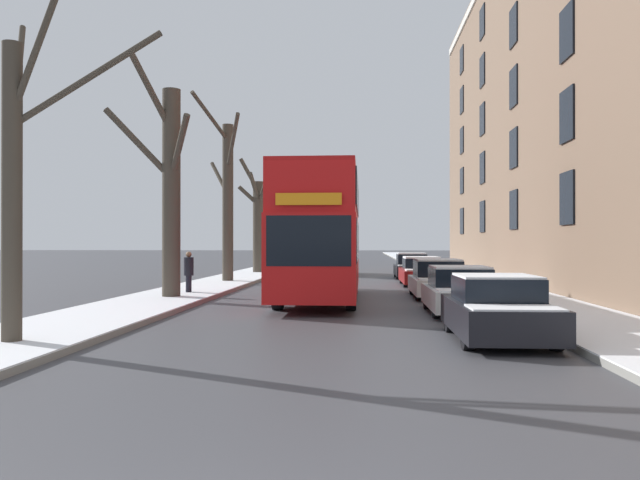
{
  "coord_description": "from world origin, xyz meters",
  "views": [
    {
      "loc": [
        0.69,
        -3.29,
        2.0
      ],
      "look_at": [
        -0.43,
        13.15,
        2.07
      ],
      "focal_mm": 35.0,
      "sensor_mm": 36.0,
      "label": 1
    }
  ],
  "objects_px": {
    "bare_tree_left_0": "(19,173)",
    "bare_tree_left_3": "(258,222)",
    "parked_car_1": "(460,292)",
    "parked_car_4": "(412,267)",
    "oncoming_van": "(331,254)",
    "bare_tree_left_2": "(227,197)",
    "parked_car_0": "(497,310)",
    "pedestrian_left_sidewalk": "(189,272)",
    "parked_car_3": "(421,272)",
    "double_decker_bus": "(321,230)",
    "bare_tree_left_1": "(169,187)",
    "parked_car_2": "(438,280)"
  },
  "relations": [
    {
      "from": "bare_tree_left_3",
      "to": "parked_car_3",
      "type": "height_order",
      "value": "bare_tree_left_3"
    },
    {
      "from": "parked_car_0",
      "to": "parked_car_3",
      "type": "bearing_deg",
      "value": 90.0
    },
    {
      "from": "double_decker_bus",
      "to": "parked_car_3",
      "type": "height_order",
      "value": "double_decker_bus"
    },
    {
      "from": "parked_car_0",
      "to": "parked_car_4",
      "type": "bearing_deg",
      "value": 90.0
    },
    {
      "from": "parked_car_3",
      "to": "parked_car_4",
      "type": "xyz_separation_m",
      "value": [
        -0.0,
        5.94,
        0.03
      ]
    },
    {
      "from": "parked_car_1",
      "to": "parked_car_2",
      "type": "xyz_separation_m",
      "value": [
        -0.0,
        5.23,
        0.02
      ]
    },
    {
      "from": "parked_car_1",
      "to": "parked_car_4",
      "type": "bearing_deg",
      "value": 90.0
    },
    {
      "from": "parked_car_0",
      "to": "oncoming_van",
      "type": "relative_size",
      "value": 0.78
    },
    {
      "from": "bare_tree_left_0",
      "to": "parked_car_1",
      "type": "xyz_separation_m",
      "value": [
        9.25,
        6.51,
        -2.7
      ]
    },
    {
      "from": "bare_tree_left_0",
      "to": "oncoming_van",
      "type": "bearing_deg",
      "value": 80.78
    },
    {
      "from": "bare_tree_left_1",
      "to": "parked_car_2",
      "type": "height_order",
      "value": "bare_tree_left_1"
    },
    {
      "from": "parked_car_1",
      "to": "parked_car_3",
      "type": "relative_size",
      "value": 0.87
    },
    {
      "from": "bare_tree_left_0",
      "to": "parked_car_4",
      "type": "height_order",
      "value": "bare_tree_left_0"
    },
    {
      "from": "parked_car_0",
      "to": "parked_car_1",
      "type": "height_order",
      "value": "parked_car_1"
    },
    {
      "from": "bare_tree_left_0",
      "to": "double_decker_bus",
      "type": "xyz_separation_m",
      "value": [
        5.06,
        10.12,
        -0.88
      ]
    },
    {
      "from": "parked_car_0",
      "to": "oncoming_van",
      "type": "bearing_deg",
      "value": 100.19
    },
    {
      "from": "bare_tree_left_0",
      "to": "bare_tree_left_2",
      "type": "height_order",
      "value": "bare_tree_left_2"
    },
    {
      "from": "bare_tree_left_2",
      "to": "parked_car_3",
      "type": "distance_m",
      "value": 10.02
    },
    {
      "from": "bare_tree_left_3",
      "to": "pedestrian_left_sidewalk",
      "type": "height_order",
      "value": "bare_tree_left_3"
    },
    {
      "from": "bare_tree_left_2",
      "to": "parked_car_3",
      "type": "height_order",
      "value": "bare_tree_left_2"
    },
    {
      "from": "parked_car_4",
      "to": "parked_car_1",
      "type": "bearing_deg",
      "value": -90.0
    },
    {
      "from": "bare_tree_left_0",
      "to": "parked_car_0",
      "type": "bearing_deg",
      "value": 9.98
    },
    {
      "from": "double_decker_bus",
      "to": "oncoming_van",
      "type": "xyz_separation_m",
      "value": [
        -0.53,
        17.79,
        -1.18
      ]
    },
    {
      "from": "double_decker_bus",
      "to": "parked_car_2",
      "type": "bearing_deg",
      "value": 21.15
    },
    {
      "from": "bare_tree_left_0",
      "to": "bare_tree_left_2",
      "type": "relative_size",
      "value": 0.8
    },
    {
      "from": "bare_tree_left_2",
      "to": "oncoming_van",
      "type": "height_order",
      "value": "bare_tree_left_2"
    },
    {
      "from": "bare_tree_left_0",
      "to": "parked_car_4",
      "type": "distance_m",
      "value": 25.95
    },
    {
      "from": "bare_tree_left_1",
      "to": "parked_car_0",
      "type": "height_order",
      "value": "bare_tree_left_1"
    },
    {
      "from": "parked_car_4",
      "to": "oncoming_van",
      "type": "height_order",
      "value": "oncoming_van"
    },
    {
      "from": "bare_tree_left_0",
      "to": "bare_tree_left_3",
      "type": "relative_size",
      "value": 0.97
    },
    {
      "from": "bare_tree_left_0",
      "to": "bare_tree_left_1",
      "type": "relative_size",
      "value": 0.87
    },
    {
      "from": "bare_tree_left_2",
      "to": "oncoming_van",
      "type": "xyz_separation_m",
      "value": [
        4.62,
        9.38,
        -2.98
      ]
    },
    {
      "from": "bare_tree_left_1",
      "to": "pedestrian_left_sidewalk",
      "type": "xyz_separation_m",
      "value": [
        0.14,
        1.89,
        -3.0
      ]
    },
    {
      "from": "parked_car_2",
      "to": "parked_car_1",
      "type": "bearing_deg",
      "value": -90.0
    },
    {
      "from": "bare_tree_left_1",
      "to": "bare_tree_left_2",
      "type": "height_order",
      "value": "bare_tree_left_2"
    },
    {
      "from": "double_decker_bus",
      "to": "parked_car_0",
      "type": "bearing_deg",
      "value": -63.74
    },
    {
      "from": "bare_tree_left_2",
      "to": "parked_car_4",
      "type": "distance_m",
      "value": 11.45
    },
    {
      "from": "bare_tree_left_2",
      "to": "parked_car_4",
      "type": "relative_size",
      "value": 2.26
    },
    {
      "from": "bare_tree_left_0",
      "to": "parked_car_1",
      "type": "height_order",
      "value": "bare_tree_left_0"
    },
    {
      "from": "oncoming_van",
      "to": "bare_tree_left_3",
      "type": "bearing_deg",
      "value": -175.55
    },
    {
      "from": "parked_car_0",
      "to": "pedestrian_left_sidewalk",
      "type": "height_order",
      "value": "pedestrian_left_sidewalk"
    },
    {
      "from": "parked_car_0",
      "to": "parked_car_4",
      "type": "distance_m",
      "value": 22.47
    },
    {
      "from": "parked_car_3",
      "to": "pedestrian_left_sidewalk",
      "type": "height_order",
      "value": "pedestrian_left_sidewalk"
    },
    {
      "from": "parked_car_1",
      "to": "bare_tree_left_0",
      "type": "bearing_deg",
      "value": -144.88
    },
    {
      "from": "parked_car_1",
      "to": "pedestrian_left_sidewalk",
      "type": "relative_size",
      "value": 2.36
    },
    {
      "from": "bare_tree_left_3",
      "to": "parked_car_3",
      "type": "bearing_deg",
      "value": -45.13
    },
    {
      "from": "parked_car_2",
      "to": "parked_car_4",
      "type": "distance_m",
      "value": 12.35
    },
    {
      "from": "bare_tree_left_2",
      "to": "parked_car_2",
      "type": "relative_size",
      "value": 2.12
    },
    {
      "from": "parked_car_0",
      "to": "bare_tree_left_3",
      "type": "bearing_deg",
      "value": 109.85
    },
    {
      "from": "bare_tree_left_0",
      "to": "bare_tree_left_3",
      "type": "distance_m",
      "value": 27.55
    }
  ]
}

